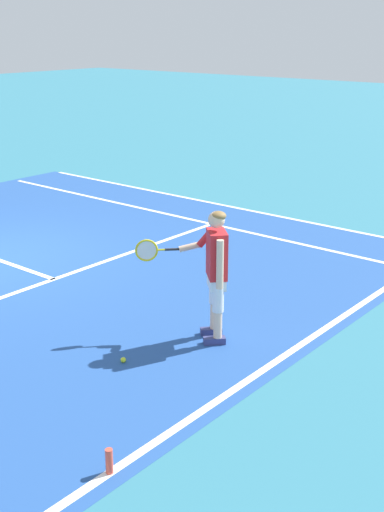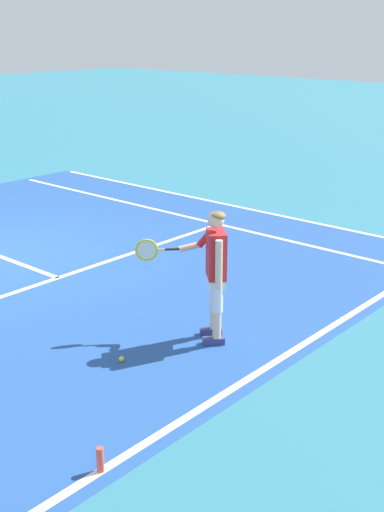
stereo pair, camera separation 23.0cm
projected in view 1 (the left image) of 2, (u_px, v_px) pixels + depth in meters
name	position (u px, v px, depth m)	size (l,w,h in m)	color
court_inner_surface	(13.00, 265.00, 11.44)	(10.98, 11.07, 0.00)	#234C93
line_baseline	(281.00, 358.00, 8.23)	(10.98, 0.10, 0.01)	white
line_service	(54.00, 279.00, 10.79)	(8.23, 0.10, 0.01)	white
line_singles_right	(172.00, 215.00, 14.44)	(0.10, 10.67, 0.01)	white
line_doubles_right	(212.00, 203.00, 15.45)	(0.10, 10.67, 0.01)	white
tennis_player	(214.00, 267.00, 8.43)	(0.76, 1.15, 1.71)	navy
tennis_ball_near_feet	(123.00, 360.00, 8.13)	(0.07, 0.07, 0.07)	#CCE02D
tennis_ball_by_baseline	(218.00, 296.00, 10.04)	(0.07, 0.07, 0.07)	#CCE02D
water_bottle	(109.00, 461.00, 6.09)	(0.07, 0.07, 0.25)	#E04C38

